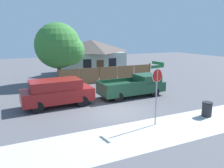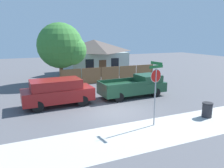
# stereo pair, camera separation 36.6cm
# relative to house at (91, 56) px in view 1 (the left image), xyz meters

# --- Properties ---
(ground_plane) EXTENTS (80.00, 80.00, 0.00)m
(ground_plane) POSITION_rel_house_xyz_m (-3.72, -15.06, -2.25)
(ground_plane) COLOR #56565B
(sidewalk_strip) EXTENTS (36.00, 3.20, 0.01)m
(sidewalk_strip) POSITION_rel_house_xyz_m (-3.72, -18.66, -2.25)
(sidewalk_strip) COLOR beige
(sidewalk_strip) RESTS_ON ground
(wooden_fence) EXTENTS (10.60, 0.12, 1.73)m
(wooden_fence) POSITION_rel_house_xyz_m (-0.39, -6.33, -1.44)
(wooden_fence) COLOR brown
(wooden_fence) RESTS_ON ground
(house) EXTENTS (7.76, 6.61, 4.35)m
(house) POSITION_rel_house_xyz_m (0.00, 0.00, 0.00)
(house) COLOR #B2C1B7
(house) RESTS_ON ground
(oak_tree) EXTENTS (4.79, 4.56, 6.15)m
(oak_tree) POSITION_rel_house_xyz_m (-5.02, -4.96, 1.50)
(oak_tree) COLOR brown
(oak_tree) RESTS_ON ground
(red_suv) EXTENTS (4.88, 2.17, 1.88)m
(red_suv) POSITION_rel_house_xyz_m (-6.94, -12.31, -1.23)
(red_suv) COLOR maroon
(red_suv) RESTS_ON ground
(orange_pickup) EXTENTS (5.45, 2.21, 1.69)m
(orange_pickup) POSITION_rel_house_xyz_m (-0.77, -12.30, -1.42)
(orange_pickup) COLOR #1E472D
(orange_pickup) RESTS_ON ground
(stop_sign) EXTENTS (0.92, 0.83, 3.50)m
(stop_sign) POSITION_rel_house_xyz_m (-2.71, -17.92, 0.13)
(stop_sign) COLOR gray
(stop_sign) RESTS_ON ground
(trash_bin) EXTENTS (0.62, 0.62, 0.90)m
(trash_bin) POSITION_rel_house_xyz_m (0.94, -18.15, -1.80)
(trash_bin) COLOR #28282D
(trash_bin) RESTS_ON ground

